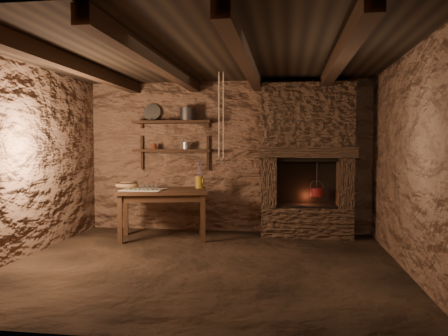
# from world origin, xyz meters

# --- Properties ---
(floor) EXTENTS (4.50, 4.50, 0.00)m
(floor) POSITION_xyz_m (0.00, 0.00, 0.00)
(floor) COLOR black
(floor) RESTS_ON ground
(back_wall) EXTENTS (4.50, 0.04, 2.40)m
(back_wall) POSITION_xyz_m (0.00, 2.00, 1.20)
(back_wall) COLOR brown
(back_wall) RESTS_ON floor
(front_wall) EXTENTS (4.50, 0.04, 2.40)m
(front_wall) POSITION_xyz_m (0.00, -2.00, 1.20)
(front_wall) COLOR brown
(front_wall) RESTS_ON floor
(left_wall) EXTENTS (0.04, 4.00, 2.40)m
(left_wall) POSITION_xyz_m (-2.25, 0.00, 1.20)
(left_wall) COLOR brown
(left_wall) RESTS_ON floor
(right_wall) EXTENTS (0.04, 4.00, 2.40)m
(right_wall) POSITION_xyz_m (2.25, 0.00, 1.20)
(right_wall) COLOR brown
(right_wall) RESTS_ON floor
(ceiling) EXTENTS (4.50, 4.00, 0.04)m
(ceiling) POSITION_xyz_m (0.00, 0.00, 2.40)
(ceiling) COLOR black
(ceiling) RESTS_ON back_wall
(beam_far_left) EXTENTS (0.14, 3.95, 0.16)m
(beam_far_left) POSITION_xyz_m (-1.50, 0.00, 2.31)
(beam_far_left) COLOR black
(beam_far_left) RESTS_ON ceiling
(beam_mid_left) EXTENTS (0.14, 3.95, 0.16)m
(beam_mid_left) POSITION_xyz_m (-0.50, 0.00, 2.31)
(beam_mid_left) COLOR black
(beam_mid_left) RESTS_ON ceiling
(beam_mid_right) EXTENTS (0.14, 3.95, 0.16)m
(beam_mid_right) POSITION_xyz_m (0.50, 0.00, 2.31)
(beam_mid_right) COLOR black
(beam_mid_right) RESTS_ON ceiling
(beam_far_right) EXTENTS (0.14, 3.95, 0.16)m
(beam_far_right) POSITION_xyz_m (1.50, 0.00, 2.31)
(beam_far_right) COLOR black
(beam_far_right) RESTS_ON ceiling
(shelf_lower) EXTENTS (1.25, 0.30, 0.04)m
(shelf_lower) POSITION_xyz_m (-0.85, 1.84, 1.30)
(shelf_lower) COLOR black
(shelf_lower) RESTS_ON back_wall
(shelf_upper) EXTENTS (1.25, 0.30, 0.04)m
(shelf_upper) POSITION_xyz_m (-0.85, 1.84, 1.75)
(shelf_upper) COLOR black
(shelf_upper) RESTS_ON back_wall
(hearth) EXTENTS (1.43, 0.51, 2.30)m
(hearth) POSITION_xyz_m (1.25, 1.77, 1.23)
(hearth) COLOR #37251B
(hearth) RESTS_ON floor
(work_table) EXTENTS (1.42, 1.01, 0.74)m
(work_table) POSITION_xyz_m (-0.86, 1.29, 0.40)
(work_table) COLOR #311D11
(work_table) RESTS_ON floor
(linen_cloth) EXTENTS (0.60, 0.48, 0.01)m
(linen_cloth) POSITION_xyz_m (-1.10, 1.14, 0.74)
(linen_cloth) COLOR silver
(linen_cloth) RESTS_ON work_table
(pewter_cutlery_row) EXTENTS (0.50, 0.20, 0.01)m
(pewter_cutlery_row) POSITION_xyz_m (-1.10, 1.12, 0.75)
(pewter_cutlery_row) COLOR gray
(pewter_cutlery_row) RESTS_ON linen_cloth
(drinking_glasses) EXTENTS (0.19, 0.06, 0.08)m
(drinking_glasses) POSITION_xyz_m (-1.09, 1.26, 0.78)
(drinking_glasses) COLOR white
(drinking_glasses) RESTS_ON linen_cloth
(stoneware_jug) EXTENTS (0.14, 0.14, 0.42)m
(stoneware_jug) POSITION_xyz_m (-0.35, 1.51, 0.91)
(stoneware_jug) COLOR #A27B1F
(stoneware_jug) RESTS_ON work_table
(wooden_bowl) EXTENTS (0.45, 0.45, 0.12)m
(wooden_bowl) POSITION_xyz_m (-1.44, 1.37, 0.78)
(wooden_bowl) COLOR #9A7143
(wooden_bowl) RESTS_ON work_table
(iron_stockpot) EXTENTS (0.24, 0.24, 0.18)m
(iron_stockpot) POSITION_xyz_m (-0.60, 1.84, 1.86)
(iron_stockpot) COLOR #2C2927
(iron_stockpot) RESTS_ON shelf_upper
(tin_pan) EXTENTS (0.29, 0.13, 0.29)m
(tin_pan) POSITION_xyz_m (-1.22, 1.94, 1.91)
(tin_pan) COLOR #A5A5A0
(tin_pan) RESTS_ON shelf_upper
(small_kettle) EXTENTS (0.20, 0.17, 0.17)m
(small_kettle) POSITION_xyz_m (-0.64, 1.84, 1.38)
(small_kettle) COLOR #A5A5A0
(small_kettle) RESTS_ON shelf_lower
(rusty_tin) EXTENTS (0.11, 0.11, 0.09)m
(rusty_tin) POSITION_xyz_m (-1.16, 1.84, 1.36)
(rusty_tin) COLOR #501F10
(rusty_tin) RESTS_ON shelf_lower
(red_pot) EXTENTS (0.20, 0.18, 0.54)m
(red_pot) POSITION_xyz_m (1.40, 1.72, 0.69)
(red_pot) COLOR maroon
(red_pot) RESTS_ON hearth
(hanging_ropes) EXTENTS (0.08, 0.08, 1.20)m
(hanging_ropes) POSITION_xyz_m (0.05, 1.05, 1.80)
(hanging_ropes) COLOR beige
(hanging_ropes) RESTS_ON ceiling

